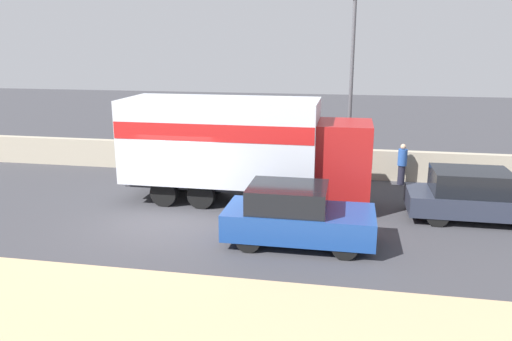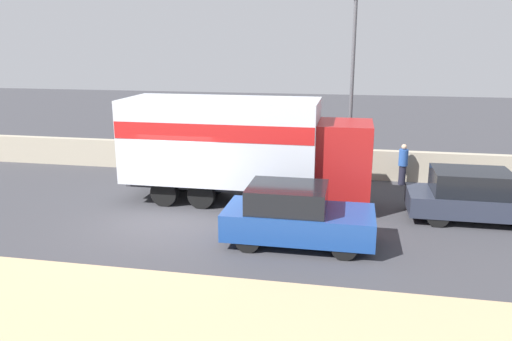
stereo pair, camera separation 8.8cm
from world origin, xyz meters
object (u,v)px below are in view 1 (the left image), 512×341
object	(u,v)px
street_lamp	(351,77)
car_sedan_second	(477,196)
car_hatchback	(296,216)
pedestrian	(402,164)
box_truck	(237,143)

from	to	relation	value
street_lamp	car_sedan_second	xyz separation A→B (m)	(3.97, -3.63, -3.34)
street_lamp	car_sedan_second	bearing A→B (deg)	-42.44
car_hatchback	pedestrian	size ratio (longest dim) A/B	2.52
car_sedan_second	pedestrian	bearing A→B (deg)	116.79
car_sedan_second	pedestrian	xyz separation A→B (m)	(-1.89, 3.75, 0.05)
car_hatchback	car_sedan_second	bearing A→B (deg)	28.65
car_hatchback	street_lamp	bearing A→B (deg)	78.66
box_truck	pedestrian	xyz separation A→B (m)	(5.75, 3.33, -1.25)
street_lamp	pedestrian	xyz separation A→B (m)	(2.08, 0.12, -3.29)
box_truck	street_lamp	bearing A→B (deg)	41.13
box_truck	pedestrian	bearing A→B (deg)	30.08
street_lamp	car_sedan_second	size ratio (longest dim) A/B	1.63
street_lamp	box_truck	xyz separation A→B (m)	(-3.68, -3.21, -2.04)
street_lamp	car_hatchback	world-z (taller)	street_lamp
box_truck	pedestrian	size ratio (longest dim) A/B	5.16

